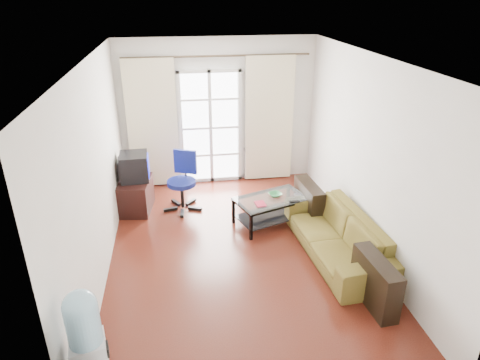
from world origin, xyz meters
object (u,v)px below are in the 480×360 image
(tv_stand, at_px, (136,195))
(task_chair, at_px, (183,193))
(sofa, at_px, (337,235))
(water_cooler, at_px, (89,356))
(coffee_table, at_px, (271,207))
(crt_tv, at_px, (133,167))

(tv_stand, xyz_separation_m, task_chair, (0.79, -0.06, 0.02))
(sofa, bearing_deg, task_chair, -133.93)
(tv_stand, distance_m, task_chair, 0.79)
(water_cooler, bearing_deg, coffee_table, 43.14)
(crt_tv, bearing_deg, water_cooler, -93.41)
(tv_stand, xyz_separation_m, crt_tv, (0.00, 0.07, 0.49))
(sofa, xyz_separation_m, tv_stand, (-2.87, 1.79, -0.04))
(coffee_table, bearing_deg, crt_tv, 157.90)
(tv_stand, relative_size, task_chair, 0.74)
(task_chair, bearing_deg, sofa, -16.87)
(task_chair, distance_m, water_cooler, 3.94)
(tv_stand, bearing_deg, task_chair, 3.08)
(sofa, relative_size, tv_stand, 2.96)
(sofa, xyz_separation_m, coffee_table, (-0.72, 0.99, -0.02))
(task_chair, relative_size, water_cooler, 0.73)
(coffee_table, xyz_separation_m, tv_stand, (-2.15, 0.80, -0.02))
(tv_stand, relative_size, crt_tv, 1.43)
(task_chair, bearing_deg, crt_tv, -167.16)
(coffee_table, distance_m, task_chair, 1.55)
(sofa, relative_size, water_cooler, 1.59)
(water_cooler, bearing_deg, task_chair, 66.19)
(sofa, height_order, water_cooler, water_cooler)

